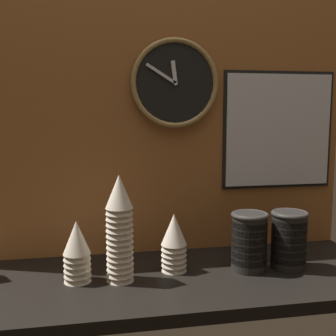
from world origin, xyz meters
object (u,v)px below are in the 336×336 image
cup_stack_center (120,228)px  menu_board (278,130)px  cup_stack_center_left (77,251)px  wall_clock (175,83)px  cup_stack_center_right (174,242)px  bowl_stack_far_right (289,238)px  bowl_stack_right (249,240)px

cup_stack_center → menu_board: size_ratio=0.75×
cup_stack_center_left → wall_clock: size_ratio=0.60×
cup_stack_center_right → menu_board: bearing=24.1°
cup_stack_center → cup_stack_center_left: size_ratio=1.74×
cup_stack_center → bowl_stack_far_right: 59.32cm
cup_stack_center → cup_stack_center_right: bearing=15.7°
wall_clock → menu_board: (42.53, 0.89, -17.95)cm
bowl_stack_right → menu_board: menu_board is taller
cup_stack_center_left → bowl_stack_far_right: (72.56, -1.81, 0.54)cm
cup_stack_center_right → bowl_stack_far_right: 40.35cm
bowl_stack_right → wall_clock: bearing=131.7°
cup_stack_center_right → wall_clock: (4.36, 20.09, 55.06)cm
bowl_stack_far_right → bowl_stack_right: bearing=176.8°
bowl_stack_far_right → cup_stack_center: bearing=-179.4°
cup_stack_center_left → bowl_stack_right: 58.24cm
cup_stack_center_right → cup_stack_center_left: size_ratio=1.00×
bowl_stack_far_right → cup_stack_center_right: bearing=173.3°
cup_stack_center_right → bowl_stack_right: (25.75, -3.89, 0.54)cm
cup_stack_center_left → menu_board: (79.37, 23.86, 37.11)cm
menu_board → wall_clock: bearing=-178.8°
cup_stack_center → wall_clock: size_ratio=1.04×
cup_stack_center_left → wall_clock: wall_clock is taller
wall_clock → cup_stack_center_left: bearing=-148.1°
cup_stack_center_right → cup_stack_center_left: 32.61cm
bowl_stack_far_right → menu_board: menu_board is taller
cup_stack_center_left → cup_stack_center_right: bearing=5.1°
wall_clock → cup_stack_center_right: bearing=-102.2°
wall_clock → menu_board: wall_clock is taller
cup_stack_center_left → menu_board: bearing=16.7°
cup_stack_center_left → wall_clock: 70.12cm
cup_stack_center_left → wall_clock: bearing=31.9°
bowl_stack_right → menu_board: size_ratio=0.44×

